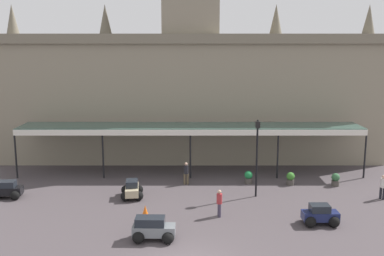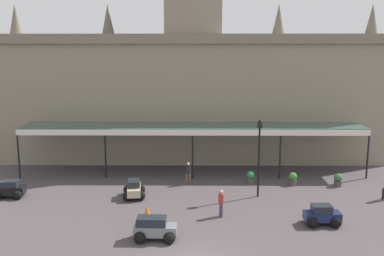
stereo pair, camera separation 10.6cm
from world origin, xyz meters
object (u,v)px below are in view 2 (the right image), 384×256
(car_black_sedan, at_px, (9,190))
(planter_forecourt_centre, at_px, (293,179))
(pedestrian_crossing_forecourt, at_px, (221,202))
(victorian_lamppost, at_px, (259,150))
(pedestrian_beside_cars, at_px, (188,172))
(planter_near_kerb, at_px, (251,177))
(car_grey_estate, at_px, (155,230))
(car_beige_sedan, at_px, (134,190))
(traffic_cone, at_px, (147,210))
(car_navy_sedan, at_px, (322,216))
(planter_by_canopy, at_px, (338,180))

(car_black_sedan, bearing_deg, planter_forecourt_centre, 8.24)
(pedestrian_crossing_forecourt, bearing_deg, victorian_lamppost, 53.25)
(pedestrian_crossing_forecourt, height_order, victorian_lamppost, victorian_lamppost)
(pedestrian_beside_cars, bearing_deg, planter_near_kerb, 2.47)
(car_grey_estate, xyz_separation_m, car_beige_sedan, (-2.02, 6.73, -0.06))
(pedestrian_crossing_forecourt, xyz_separation_m, planter_near_kerb, (2.57, 6.54, -0.42))
(pedestrian_beside_cars, height_order, planter_forecourt_centre, pedestrian_beside_cars)
(pedestrian_beside_cars, distance_m, traffic_cone, 6.68)
(planter_near_kerb, bearing_deg, car_navy_sedan, -67.72)
(traffic_cone, bearing_deg, pedestrian_beside_cars, 68.89)
(victorian_lamppost, distance_m, planter_near_kerb, 4.03)
(planter_by_canopy, xyz_separation_m, planter_forecourt_centre, (-3.25, 0.25, 0.00))
(car_black_sedan, distance_m, traffic_cone, 10.20)
(car_beige_sedan, bearing_deg, planter_near_kerb, 20.45)
(car_black_sedan, height_order, planter_by_canopy, car_black_sedan)
(victorian_lamppost, relative_size, planter_by_canopy, 5.56)
(car_beige_sedan, xyz_separation_m, planter_forecourt_centre, (11.35, 2.74, -0.01))
(car_grey_estate, bearing_deg, planter_near_kerb, 57.45)
(pedestrian_beside_cars, xyz_separation_m, planter_by_canopy, (10.97, -0.39, -0.42))
(car_grey_estate, bearing_deg, traffic_cone, 102.85)
(car_beige_sedan, relative_size, victorian_lamppost, 0.40)
(planter_by_canopy, bearing_deg, car_navy_sedan, -113.87)
(victorian_lamppost, relative_size, traffic_cone, 8.20)
(pedestrian_beside_cars, xyz_separation_m, planter_near_kerb, (4.65, 0.20, -0.42))
(car_grey_estate, height_order, victorian_lamppost, victorian_lamppost)
(planter_forecourt_centre, bearing_deg, car_beige_sedan, -166.42)
(victorian_lamppost, height_order, traffic_cone, victorian_lamppost)
(car_black_sedan, bearing_deg, car_beige_sedan, 0.87)
(car_grey_estate, height_order, planter_forecourt_centre, car_grey_estate)
(car_black_sedan, xyz_separation_m, car_beige_sedan, (8.45, 0.13, 0.00))
(planter_by_canopy, bearing_deg, pedestrian_crossing_forecourt, -146.23)
(car_navy_sedan, xyz_separation_m, pedestrian_crossing_forecourt, (-5.74, 1.18, 0.41))
(car_grey_estate, height_order, car_black_sedan, car_grey_estate)
(car_grey_estate, xyz_separation_m, traffic_cone, (-0.78, 3.42, -0.24))
(car_grey_estate, height_order, pedestrian_beside_cars, pedestrian_beside_cars)
(car_black_sedan, bearing_deg, traffic_cone, -18.22)
(planter_near_kerb, bearing_deg, pedestrian_crossing_forecourt, -111.47)
(car_beige_sedan, relative_size, pedestrian_beside_cars, 1.28)
(victorian_lamppost, distance_m, traffic_cone, 8.54)
(planter_near_kerb, bearing_deg, pedestrian_beside_cars, -177.53)
(car_grey_estate, relative_size, traffic_cone, 3.50)
(car_grey_estate, distance_m, car_black_sedan, 12.38)
(car_grey_estate, xyz_separation_m, car_navy_sedan, (9.43, 2.10, -0.06))
(pedestrian_beside_cars, relative_size, traffic_cone, 2.57)
(planter_forecourt_centre, bearing_deg, car_grey_estate, -134.58)
(pedestrian_beside_cars, bearing_deg, traffic_cone, -111.11)
(traffic_cone, xyz_separation_m, planter_by_canopy, (13.37, 5.81, 0.16))
(car_black_sedan, xyz_separation_m, planter_by_canopy, (23.05, 2.62, -0.01))
(car_beige_sedan, xyz_separation_m, planter_by_canopy, (14.60, 2.50, -0.01))
(car_navy_sedan, height_order, planter_forecourt_centre, car_navy_sedan)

